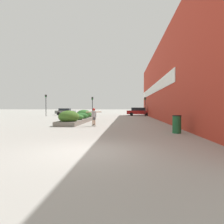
{
  "coord_description": "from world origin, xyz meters",
  "views": [
    {
      "loc": [
        1.45,
        -7.02,
        1.56
      ],
      "look_at": [
        -0.59,
        21.39,
        0.91
      ],
      "focal_mm": 32.0,
      "sensor_mm": 36.0,
      "label": 1
    }
  ],
  "objects_px": {
    "trash_bin": "(177,124)",
    "traffic_light_left": "(92,103)",
    "skateboard": "(94,125)",
    "traffic_light_right": "(145,103)",
    "traffic_light_far_left": "(46,102)",
    "skateboarder": "(94,115)",
    "car_center_left": "(139,111)",
    "car_leftmost": "(65,111)"
  },
  "relations": [
    {
      "from": "trash_bin",
      "to": "traffic_light_left",
      "type": "relative_size",
      "value": 0.33
    },
    {
      "from": "skateboard",
      "to": "traffic_light_right",
      "type": "height_order",
      "value": "traffic_light_right"
    },
    {
      "from": "traffic_light_left",
      "to": "traffic_light_right",
      "type": "distance_m",
      "value": 8.99
    },
    {
      "from": "traffic_light_left",
      "to": "traffic_light_far_left",
      "type": "bearing_deg",
      "value": 174.99
    },
    {
      "from": "skateboarder",
      "to": "traffic_light_left",
      "type": "relative_size",
      "value": 0.42
    },
    {
      "from": "skateboard",
      "to": "skateboarder",
      "type": "xyz_separation_m",
      "value": [
        -0.0,
        0.0,
        0.88
      ]
    },
    {
      "from": "traffic_light_right",
      "to": "car_center_left",
      "type": "bearing_deg",
      "value": 101.97
    },
    {
      "from": "trash_bin",
      "to": "car_center_left",
      "type": "distance_m",
      "value": 25.79
    },
    {
      "from": "trash_bin",
      "to": "traffic_light_left",
      "type": "bearing_deg",
      "value": 112.49
    },
    {
      "from": "trash_bin",
      "to": "car_leftmost",
      "type": "bearing_deg",
      "value": 119.17
    },
    {
      "from": "trash_bin",
      "to": "car_leftmost",
      "type": "height_order",
      "value": "car_leftmost"
    },
    {
      "from": "traffic_light_left",
      "to": "traffic_light_right",
      "type": "height_order",
      "value": "traffic_light_left"
    },
    {
      "from": "car_leftmost",
      "to": "car_center_left",
      "type": "bearing_deg",
      "value": 81.75
    },
    {
      "from": "trash_bin",
      "to": "traffic_light_right",
      "type": "distance_m",
      "value": 22.0
    },
    {
      "from": "traffic_light_right",
      "to": "traffic_light_far_left",
      "type": "relative_size",
      "value": 0.87
    },
    {
      "from": "traffic_light_right",
      "to": "traffic_light_left",
      "type": "bearing_deg",
      "value": -176.15
    },
    {
      "from": "traffic_light_left",
      "to": "traffic_light_far_left",
      "type": "height_order",
      "value": "traffic_light_far_left"
    },
    {
      "from": "car_center_left",
      "to": "traffic_light_right",
      "type": "distance_m",
      "value": 4.2
    },
    {
      "from": "skateboard",
      "to": "traffic_light_far_left",
      "type": "bearing_deg",
      "value": 98.49
    },
    {
      "from": "skateboarder",
      "to": "car_center_left",
      "type": "xyz_separation_m",
      "value": [
        5.09,
        21.55,
        -0.15
      ]
    },
    {
      "from": "skateboard",
      "to": "traffic_light_left",
      "type": "relative_size",
      "value": 0.22
    },
    {
      "from": "traffic_light_far_left",
      "to": "traffic_light_left",
      "type": "bearing_deg",
      "value": -5.01
    },
    {
      "from": "car_center_left",
      "to": "traffic_light_far_left",
      "type": "distance_m",
      "value": 17.09
    },
    {
      "from": "traffic_light_left",
      "to": "traffic_light_right",
      "type": "relative_size",
      "value": 1.01
    },
    {
      "from": "skateboard",
      "to": "car_leftmost",
      "type": "height_order",
      "value": "car_leftmost"
    },
    {
      "from": "traffic_light_right",
      "to": "trash_bin",
      "type": "bearing_deg",
      "value": -90.35
    },
    {
      "from": "traffic_light_right",
      "to": "traffic_light_far_left",
      "type": "distance_m",
      "value": 17.41
    },
    {
      "from": "skateboarder",
      "to": "trash_bin",
      "type": "relative_size",
      "value": 1.29
    },
    {
      "from": "traffic_light_far_left",
      "to": "skateboard",
      "type": "bearing_deg",
      "value": -57.19
    },
    {
      "from": "skateboarder",
      "to": "traffic_light_far_left",
      "type": "bearing_deg",
      "value": 98.49
    },
    {
      "from": "traffic_light_right",
      "to": "traffic_light_far_left",
      "type": "xyz_separation_m",
      "value": [
        -17.41,
        0.14,
        0.31
      ]
    },
    {
      "from": "skateboarder",
      "to": "traffic_light_left",
      "type": "height_order",
      "value": "traffic_light_left"
    },
    {
      "from": "traffic_light_right",
      "to": "skateboarder",
      "type": "bearing_deg",
      "value": -108.45
    },
    {
      "from": "car_center_left",
      "to": "traffic_light_left",
      "type": "distance_m",
      "value": 9.41
    },
    {
      "from": "skateboard",
      "to": "trash_bin",
      "type": "xyz_separation_m",
      "value": [
        5.77,
        -4.23,
        0.48
      ]
    },
    {
      "from": "traffic_light_far_left",
      "to": "car_center_left",
      "type": "bearing_deg",
      "value": 12.62
    },
    {
      "from": "traffic_light_far_left",
      "to": "trash_bin",
      "type": "bearing_deg",
      "value": -51.95
    },
    {
      "from": "skateboard",
      "to": "traffic_light_right",
      "type": "xyz_separation_m",
      "value": [
        5.91,
        17.7,
        2.2
      ]
    },
    {
      "from": "car_center_left",
      "to": "traffic_light_left",
      "type": "xyz_separation_m",
      "value": [
        -8.15,
        -4.46,
        1.49
      ]
    },
    {
      "from": "car_leftmost",
      "to": "skateboarder",
      "type": "bearing_deg",
      "value": 22.52
    },
    {
      "from": "traffic_light_left",
      "to": "traffic_light_far_left",
      "type": "distance_m",
      "value": 8.48
    },
    {
      "from": "skateboard",
      "to": "traffic_light_right",
      "type": "distance_m",
      "value": 18.79
    }
  ]
}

